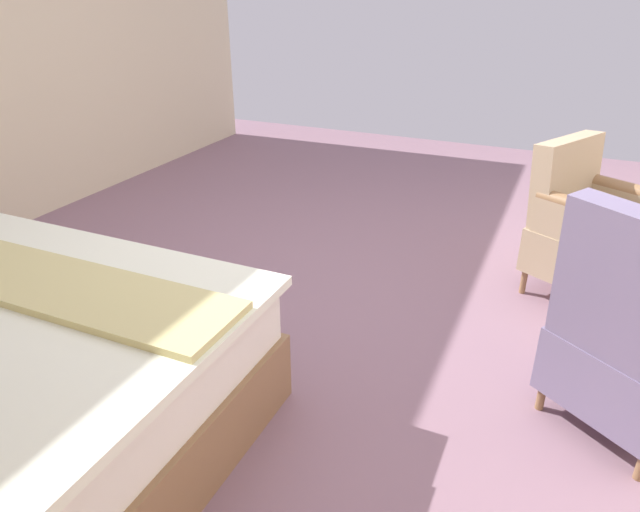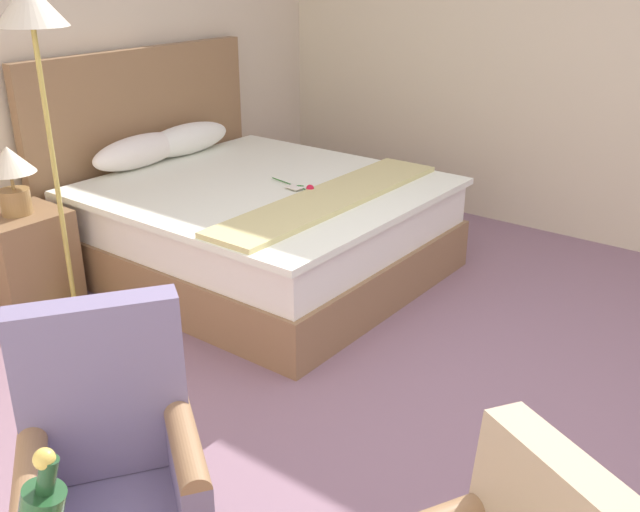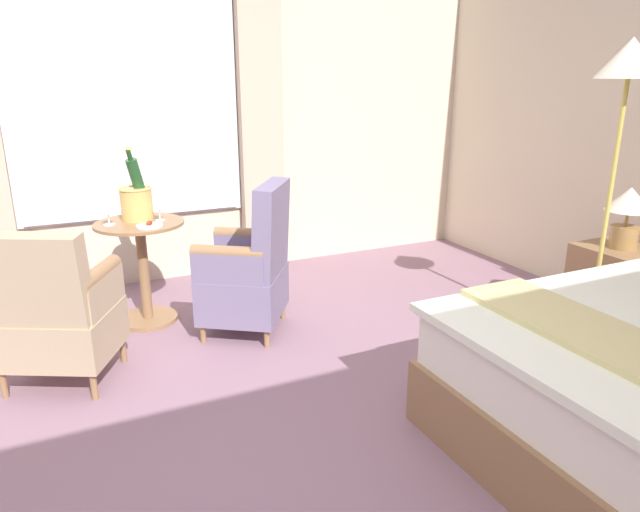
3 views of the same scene
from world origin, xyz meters
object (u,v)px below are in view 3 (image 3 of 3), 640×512
wine_glass_near_bucket (108,210)px  snack_plate (149,225)px  champagne_bucket (136,199)px  bedside_lamp (628,209)px  floor_lamp_brass (626,87)px  armchair_by_window (250,270)px  wine_glass_near_edge (159,204)px  side_table_round (143,266)px  nightstand (615,289)px  armchair_facing_bed (55,312)px

wine_glass_near_bucket → snack_plate: bearing=56.2°
champagne_bucket → wine_glass_near_bucket: (0.08, -0.19, -0.04)m
bedside_lamp → wine_glass_near_bucket: size_ratio=2.88×
floor_lamp_brass → wine_glass_near_bucket: 3.20m
bedside_lamp → armchair_by_window: armchair_by_window is taller
floor_lamp_brass → wine_glass_near_edge: bearing=-123.3°
side_table_round → wine_glass_near_edge: wine_glass_near_edge is taller
nightstand → armchair_facing_bed: bearing=-103.5°
wine_glass_near_bucket → snack_plate: wine_glass_near_bucket is taller
armchair_by_window → side_table_round: bearing=-127.2°
nightstand → armchair_by_window: 2.42m
armchair_by_window → armchair_facing_bed: 1.19m
champagne_bucket → armchair_facing_bed: 1.04m
wine_glass_near_bucket → side_table_round: bearing=90.7°
nightstand → snack_plate: bearing=-115.7°
champagne_bucket → wine_glass_near_bucket: champagne_bucket is taller
side_table_round → snack_plate: 0.36m
bedside_lamp → wine_glass_near_bucket: bedside_lamp is taller
side_table_round → champagne_bucket: (-0.08, 0.01, 0.45)m
champagne_bucket → armchair_by_window: bearing=48.2°
snack_plate → armchair_by_window: (0.30, 0.56, -0.29)m
snack_plate → armchair_facing_bed: armchair_facing_bed is taller
wine_glass_near_edge → armchair_by_window: armchair_by_window is taller
wine_glass_near_edge → bedside_lamp: bearing=61.2°
side_table_round → armchair_by_window: size_ratio=0.71×
champagne_bucket → armchair_by_window: champagne_bucket is taller
wine_glass_near_edge → armchair_facing_bed: armchair_facing_bed is taller
floor_lamp_brass → wine_glass_near_edge: (-1.55, -2.36, -0.75)m
nightstand → wine_glass_near_edge: (-1.46, -2.66, 0.54)m
nightstand → wine_glass_near_edge: wine_glass_near_edge is taller
nightstand → champagne_bucket: (-1.56, -2.79, 0.57)m
wine_glass_near_bucket → nightstand: bearing=63.6°
champagne_bucket → armchair_facing_bed: size_ratio=0.54×
side_table_round → wine_glass_near_edge: size_ratio=4.46×
wine_glass_near_edge → side_table_round: bearing=-98.1°
side_table_round → champagne_bucket: size_ratio=1.44×
nightstand → floor_lamp_brass: floor_lamp_brass is taller
side_table_round → floor_lamp_brass: bearing=57.8°
side_table_round → armchair_by_window: 0.76m
nightstand → snack_plate: 3.09m
wine_glass_near_edge → armchair_facing_bed: bearing=-47.0°
bedside_lamp → champagne_bucket: champagne_bucket is taller
nightstand → wine_glass_near_edge: size_ratio=3.59×
champagne_bucket → armchair_by_window: 0.91m
nightstand → wine_glass_near_bucket: 3.37m
armchair_facing_bed → bedside_lamp: bearing=76.5°
bedside_lamp → side_table_round: size_ratio=0.56×
side_table_round → wine_glass_near_edge: bearing=81.9°
bedside_lamp → snack_plate: bearing=-115.7°
nightstand → armchair_facing_bed: 3.46m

